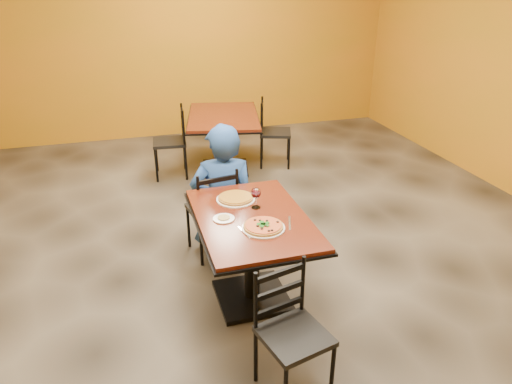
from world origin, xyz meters
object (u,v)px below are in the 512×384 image
object	(u,v)px
chair_second_right	(275,133)
chair_main_near	(294,337)
table_second	(224,129)
chair_main_far	(212,210)
pizza_main	(263,226)
side_plate	(224,219)
table_main	(252,239)
chair_second_left	(169,142)
diner	(223,188)
plate_main	(263,228)
plate_far	(236,199)
wine_glass	(256,197)
pizza_far	(236,198)

from	to	relation	value
chair_second_right	chair_main_near	bearing A→B (deg)	-178.24
table_second	chair_main_far	xyz separation A→B (m)	(-0.56, -1.97, -0.13)
table_second	pizza_main	xyz separation A→B (m)	(-0.38, -2.96, 0.21)
pizza_main	side_plate	size ratio (longest dim) A/B	1.77
table_main	chair_second_left	distance (m)	2.78
table_main	diner	world-z (taller)	diner
chair_second_right	plate_main	xyz separation A→B (m)	(-1.09, -2.96, 0.31)
chair_main_far	chair_second_right	world-z (taller)	chair_second_right
plate_far	wine_glass	world-z (taller)	wine_glass
chair_main_far	wine_glass	bearing A→B (deg)	99.37
chair_main_near	chair_second_right	bearing A→B (deg)	59.43
chair_main_near	plate_main	world-z (taller)	chair_main_near
wine_glass	chair_second_left	bearing A→B (deg)	97.94
table_main	pizza_far	bearing A→B (deg)	98.42
chair_second_right	wine_glass	distance (m)	2.86
chair_main_near	side_plate	bearing A→B (deg)	88.24
chair_main_near	diner	xyz separation A→B (m)	(-0.02, 1.82, 0.19)
diner	pizza_main	size ratio (longest dim) A/B	4.29
diner	pizza_far	bearing A→B (deg)	96.29
diner	plate_far	bearing A→B (deg)	96.29
table_main	pizza_main	world-z (taller)	pizza_main
chair_second_left	diner	world-z (taller)	diner
table_second	plate_far	world-z (taller)	plate_far
chair_second_right	plate_far	size ratio (longest dim) A/B	2.89
pizza_far	chair_second_left	bearing A→B (deg)	95.83
chair_second_left	chair_second_right	distance (m)	1.41
side_plate	chair_main_far	bearing A→B (deg)	85.82
chair_second_left	pizza_main	size ratio (longest dim) A/B	3.16
pizza_far	table_second	bearing A→B (deg)	79.49
table_main	chair_second_left	world-z (taller)	chair_second_left
side_plate	table_main	bearing A→B (deg)	-4.57
chair_second_left	wine_glass	distance (m)	2.69
chair_main_near	plate_far	bearing A→B (deg)	78.10
diner	plate_main	distance (m)	1.08
diner	plate_far	xyz separation A→B (m)	(-0.02, -0.56, 0.15)
chair_main_near	chair_second_right	distance (m)	3.88
side_plate	wine_glass	world-z (taller)	wine_glass
chair_second_left	plate_far	xyz separation A→B (m)	(0.25, -2.46, 0.31)
plate_main	chair_second_left	bearing A→B (deg)	96.26
chair_main_far	chair_second_left	bearing A→B (deg)	-95.14
plate_far	chair_main_near	bearing A→B (deg)	-88.16
table_second	chair_main_near	xyz separation A→B (m)	(-0.42, -3.71, -0.14)
chair_second_right	pizza_far	world-z (taller)	chair_second_right
chair_second_right	diner	bearing A→B (deg)	167.48
side_plate	pizza_main	bearing A→B (deg)	-42.08
chair_second_left	plate_far	size ratio (longest dim) A/B	2.90
chair_main_far	plate_far	bearing A→B (deg)	93.13
diner	pizza_main	world-z (taller)	diner
table_main	chair_second_left	size ratio (longest dim) A/B	1.37
table_second	chair_second_left	distance (m)	0.72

